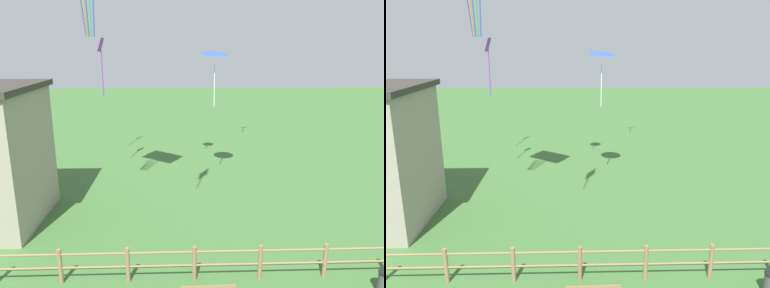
# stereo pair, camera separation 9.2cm
# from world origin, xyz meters

# --- Properties ---
(wooden_fence) EXTENTS (17.00, 0.14, 1.18)m
(wooden_fence) POSITION_xyz_m (0.00, 6.65, 0.67)
(wooden_fence) COLOR olive
(wooden_fence) RESTS_ON ground_plane
(kite_purple_streamer) EXTENTS (0.31, 0.55, 3.09)m
(kite_purple_streamer) POSITION_xyz_m (-4.48, 16.55, 6.62)
(kite_purple_streamer) COLOR purple
(kite_blue_delta) EXTENTS (1.72, 1.72, 2.87)m
(kite_blue_delta) POSITION_xyz_m (1.39, 15.25, 6.84)
(kite_blue_delta) COLOR blue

